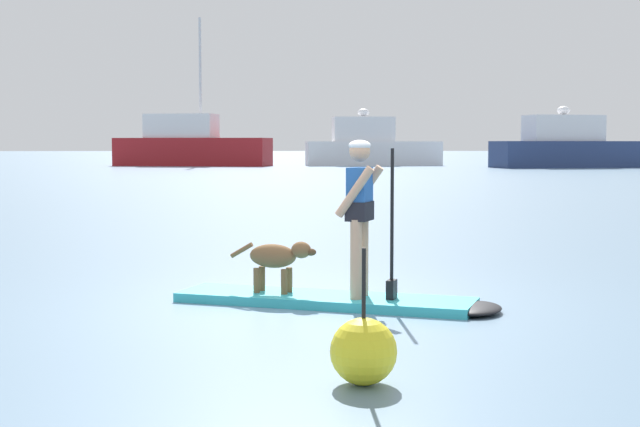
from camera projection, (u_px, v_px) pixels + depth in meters
ground_plane at (324, 304)px, 9.86m from camera, size 400.00×400.00×0.00m
paddleboard at (345, 301)px, 9.78m from camera, size 3.52×1.98×0.10m
person_paddler at (361, 206)px, 9.65m from camera, size 0.68×0.59×1.65m
dog at (277, 258)px, 10.00m from camera, size 0.95×0.44×0.57m
moored_boat_far_starboard at (191, 146)px, 70.76m from camera, size 12.24×6.02×11.28m
moored_boat_far_port at (371, 147)px, 71.92m from camera, size 10.59×3.21×4.43m
moored_boat_starboard at (572, 148)px, 65.72m from camera, size 12.21×5.35×4.37m
marker_buoy at (364, 351)px, 6.56m from camera, size 0.48×0.48×0.98m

